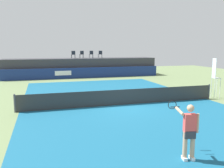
{
  "coord_description": "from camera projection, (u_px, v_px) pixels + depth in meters",
  "views": [
    {
      "loc": [
        -4.73,
        -13.55,
        3.48
      ],
      "look_at": [
        -0.13,
        2.0,
        1.0
      ],
      "focal_mm": 38.38,
      "sensor_mm": 36.0,
      "label": 1
    }
  ],
  "objects": [
    {
      "name": "net_post_far",
      "position": [
        209.0,
        91.0,
        16.36
      ],
      "size": [
        0.1,
        0.1,
        1.0
      ],
      "primitive_type": "cylinder",
      "color": "#4C4C51",
      "rests_on": "ground"
    },
    {
      "name": "net_post_near",
      "position": [
        15.0,
        103.0,
        12.88
      ],
      "size": [
        0.1,
        0.1,
        1.0
      ],
      "primitive_type": "cylinder",
      "color": "#4C4C51",
      "rests_on": "ground"
    },
    {
      "name": "ground_plane",
      "position": [
        110.0,
        95.0,
        17.54
      ],
      "size": [
        48.0,
        48.0,
        0.0
      ],
      "primitive_type": "plane",
      "color": "#6B7F51"
    },
    {
      "name": "tennis_net",
      "position": [
        123.0,
        97.0,
        14.63
      ],
      "size": [
        12.4,
        0.02,
        0.95
      ],
      "primitive_type": "cube",
      "color": "#2D2D2D",
      "rests_on": "ground"
    },
    {
      "name": "umpire_chair",
      "position": [
        215.0,
        75.0,
        16.33
      ],
      "size": [
        0.49,
        0.49,
        2.76
      ],
      "color": "white",
      "rests_on": "ground"
    },
    {
      "name": "tennis_player",
      "position": [
        189.0,
        130.0,
        7.38
      ],
      "size": [
        0.57,
        1.22,
        1.77
      ],
      "color": "white",
      "rests_on": "court_inner"
    },
    {
      "name": "spectator_chair_left",
      "position": [
        82.0,
        54.0,
        28.83
      ],
      "size": [
        0.47,
        0.47,
        0.89
      ],
      "color": "#1E232D",
      "rests_on": "spectator_platform"
    },
    {
      "name": "sponsor_wall",
      "position": [
        85.0,
        73.0,
        27.4
      ],
      "size": [
        18.0,
        0.22,
        1.2
      ],
      "color": "navy",
      "rests_on": "ground"
    },
    {
      "name": "spectator_chair_center",
      "position": [
        91.0,
        54.0,
        29.17
      ],
      "size": [
        0.44,
        0.44,
        0.89
      ],
      "color": "#1E232D",
      "rests_on": "spectator_platform"
    },
    {
      "name": "spectator_platform",
      "position": [
        82.0,
        67.0,
        29.03
      ],
      "size": [
        18.0,
        2.8,
        2.2
      ],
      "primitive_type": "cube",
      "color": "#38383D",
      "rests_on": "ground"
    },
    {
      "name": "spectator_chair_right",
      "position": [
        100.0,
        54.0,
        29.23
      ],
      "size": [
        0.45,
        0.45,
        0.89
      ],
      "color": "#1E232D",
      "rests_on": "spectator_platform"
    },
    {
      "name": "spectator_chair_far_left",
      "position": [
        73.0,
        54.0,
        28.16
      ],
      "size": [
        0.45,
        0.45,
        0.89
      ],
      "color": "#1E232D",
      "rests_on": "spectator_platform"
    },
    {
      "name": "court_inner",
      "position": [
        123.0,
        105.0,
        14.7
      ],
      "size": [
        12.0,
        22.0,
        0.0
      ],
      "primitive_type": "cube",
      "color": "#16597A",
      "rests_on": "ground"
    }
  ]
}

